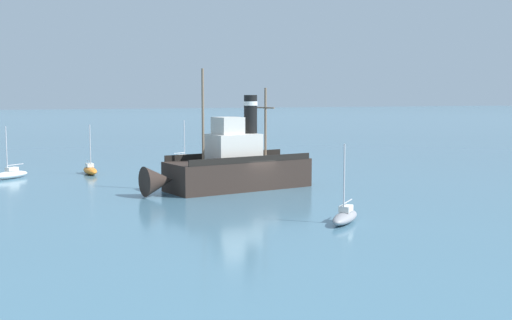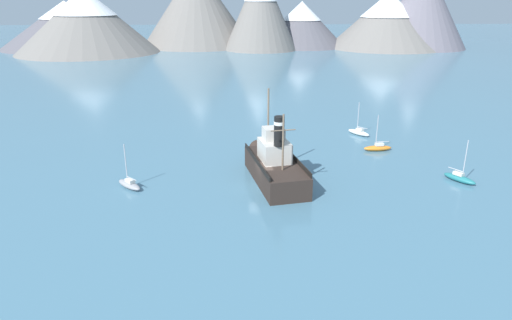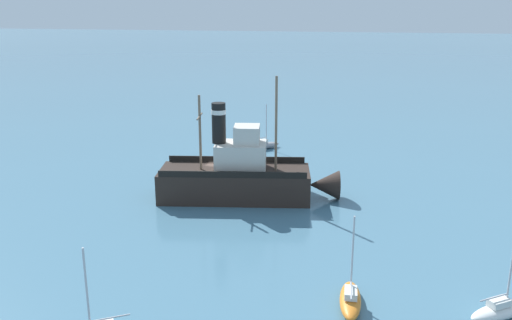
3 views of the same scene
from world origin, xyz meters
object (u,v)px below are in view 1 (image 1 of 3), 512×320
sailboat_teal (183,160)px  sailboat_white (10,174)px  sailboat_orange (90,170)px  old_tugboat (232,167)px  sailboat_grey (345,216)px

sailboat_teal → sailboat_white: 19.61m
sailboat_teal → sailboat_orange: size_ratio=1.00×
sailboat_orange → old_tugboat: bearing=-147.0°
old_tugboat → sailboat_orange: old_tugboat is taller
sailboat_grey → sailboat_orange: same height
old_tugboat → sailboat_grey: old_tugboat is taller
sailboat_teal → sailboat_white: (-6.62, 18.46, 0.00)m
sailboat_white → sailboat_orange: (0.66, -7.39, 0.00)m
old_tugboat → sailboat_grey: size_ratio=3.02×
old_tugboat → sailboat_orange: (14.76, 9.60, -1.40)m
sailboat_teal → sailboat_white: bearing=109.7°
sailboat_grey → sailboat_orange: 32.57m
sailboat_grey → old_tugboat: bearing=6.1°
old_tugboat → sailboat_white: 22.12m
sailboat_teal → sailboat_grey: bearing=-179.7°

